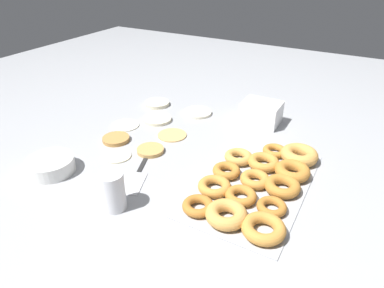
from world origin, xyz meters
TOP-DOWN VIEW (x-y plane):
  - ground_plane at (0.00, 0.00)m, footprint 3.00×3.00m
  - pancake_0 at (-0.19, 0.09)m, footprint 0.09×0.09m
  - pancake_1 at (0.10, 0.13)m, footprint 0.11×0.11m
  - pancake_2 at (-0.11, 0.17)m, footprint 0.10×0.10m
  - pancake_3 at (0.23, 0.22)m, footprint 0.11×0.11m
  - pancake_4 at (-0.11, 0.02)m, footprint 0.09×0.09m
  - pancake_5 at (0.02, 0.01)m, footprint 0.11×0.11m
  - pancake_6 at (0.24, 0.02)m, footprint 0.12×0.12m
  - pancake_7 at (-0.00, 0.22)m, footprint 0.11×0.11m
  - donut_tray at (-0.12, -0.37)m, footprint 0.49×0.29m
  - batter_bowl at (-0.36, 0.22)m, footprint 0.14×0.14m
  - container_stack at (0.28, -0.24)m, footprint 0.11×0.14m
  - paper_cup at (-0.40, -0.07)m, footprint 0.07×0.07m
  - spatula at (-0.26, -0.03)m, footprint 0.25×0.12m

SIDE VIEW (x-z plane):
  - ground_plane at x=0.00m, z-range 0.00..0.00m
  - spatula at x=-0.26m, z-range 0.00..0.00m
  - pancake_5 at x=0.02m, z-range 0.00..0.01m
  - pancake_7 at x=0.00m, z-range 0.00..0.01m
  - pancake_0 at x=-0.19m, z-range 0.00..0.01m
  - pancake_6 at x=0.24m, z-range 0.00..0.01m
  - pancake_1 at x=0.10m, z-range 0.00..0.01m
  - pancake_4 at x=-0.11m, z-range 0.00..0.01m
  - pancake_2 at x=-0.11m, z-range 0.00..0.01m
  - pancake_3 at x=0.23m, z-range 0.00..0.02m
  - donut_tray at x=-0.12m, z-range 0.00..0.04m
  - batter_bowl at x=-0.36m, z-range 0.00..0.05m
  - container_stack at x=0.28m, z-range 0.00..0.09m
  - paper_cup at x=-0.40m, z-range 0.00..0.11m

